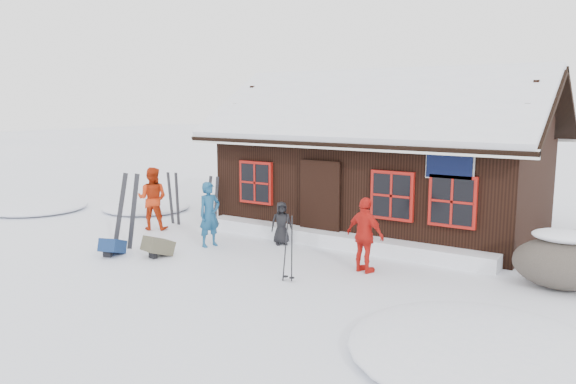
% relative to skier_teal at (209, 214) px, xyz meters
% --- Properties ---
extents(ground, '(120.00, 120.00, 0.00)m').
position_rel_skier_teal_xyz_m(ground, '(1.12, -0.57, -0.79)').
color(ground, white).
rests_on(ground, ground).
extents(mountain_hut, '(8.90, 6.09, 4.42)m').
position_rel_skier_teal_xyz_m(mountain_hut, '(2.62, 4.41, 0.79)').
color(mountain_hut, black).
rests_on(mountain_hut, ground).
extents(snow_drift, '(7.60, 0.60, 0.35)m').
position_rel_skier_teal_xyz_m(snow_drift, '(2.62, 1.68, -0.61)').
color(snow_drift, white).
rests_on(snow_drift, ground).
extents(snow_mounds, '(20.60, 13.20, 0.48)m').
position_rel_skier_teal_xyz_m(snow_mounds, '(2.77, 1.29, -0.79)').
color(snow_mounds, white).
rests_on(snow_mounds, ground).
extents(skier_teal, '(0.52, 0.65, 1.58)m').
position_rel_skier_teal_xyz_m(skier_teal, '(0.00, 0.00, 0.00)').
color(skier_teal, navy).
rests_on(skier_teal, ground).
extents(skier_orange_left, '(1.05, 0.97, 1.73)m').
position_rel_skier_teal_xyz_m(skier_orange_left, '(-2.55, 0.54, 0.07)').
color(skier_orange_left, '#BA2C0D').
rests_on(skier_orange_left, ground).
extents(skier_orange_right, '(0.98, 0.58, 1.56)m').
position_rel_skier_teal_xyz_m(skier_orange_right, '(4.08, 0.14, -0.01)').
color(skier_orange_right, red).
rests_on(skier_orange_right, ground).
extents(skier_crouched, '(0.61, 0.60, 1.07)m').
position_rel_skier_teal_xyz_m(skier_crouched, '(1.36, 1.10, -0.26)').
color(skier_crouched, black).
rests_on(skier_crouched, ground).
extents(boulder, '(1.73, 1.29, 1.01)m').
position_rel_skier_teal_xyz_m(boulder, '(7.59, 1.24, -0.28)').
color(boulder, '#534B42').
rests_on(boulder, ground).
extents(ski_pair_left, '(0.63, 0.42, 1.89)m').
position_rel_skier_teal_xyz_m(ski_pair_left, '(-1.42, -1.32, 0.11)').
color(ski_pair_left, black).
rests_on(ski_pair_left, ground).
extents(ski_pair_mid, '(0.44, 0.09, 1.55)m').
position_rel_skier_teal_xyz_m(ski_pair_mid, '(-2.56, 1.38, -0.07)').
color(ski_pair_mid, black).
rests_on(ski_pair_mid, ground).
extents(ski_pair_right, '(0.50, 0.19, 1.50)m').
position_rel_skier_teal_xyz_m(ski_pair_right, '(-1.34, 1.63, -0.09)').
color(ski_pair_right, black).
rests_on(ski_pair_right, ground).
extents(ski_poles, '(0.24, 0.12, 1.37)m').
position_rel_skier_teal_xyz_m(ski_poles, '(3.10, -1.22, -0.14)').
color(ski_poles, black).
rests_on(ski_poles, ground).
extents(backpack_blue, '(0.59, 0.67, 0.30)m').
position_rel_skier_teal_xyz_m(backpack_blue, '(-1.28, -1.89, -0.64)').
color(backpack_blue, navy).
rests_on(backpack_blue, ground).
extents(backpack_olive, '(0.57, 0.69, 0.33)m').
position_rel_skier_teal_xyz_m(backpack_olive, '(-0.36, -1.36, -0.62)').
color(backpack_olive, '#4B4836').
rests_on(backpack_olive, ground).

